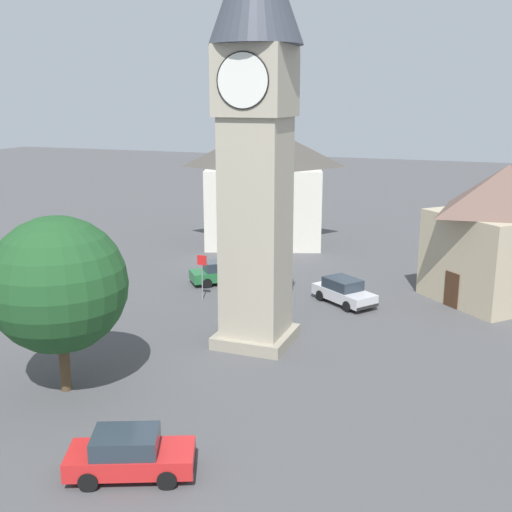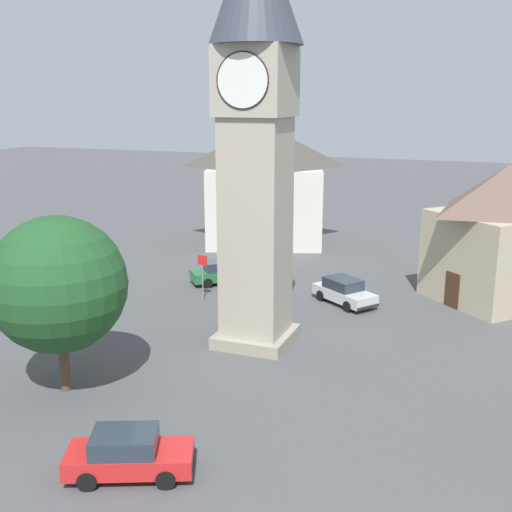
{
  "view_description": "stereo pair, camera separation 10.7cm",
  "coord_description": "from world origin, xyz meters",
  "px_view_note": "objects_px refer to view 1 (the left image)",
  "views": [
    {
      "loc": [
        10.73,
        -27.89,
        12.03
      ],
      "look_at": [
        0.0,
        0.0,
        4.49
      ],
      "focal_mm": 44.37,
      "sensor_mm": 36.0,
      "label": 1
    },
    {
      "loc": [
        10.83,
        -27.85,
        12.03
      ],
      "look_at": [
        0.0,
        0.0,
        4.49
      ],
      "focal_mm": 44.37,
      "sensor_mm": 36.0,
      "label": 2
    }
  ],
  "objects_px": {
    "road_sign": "(202,270)",
    "car_blue_kerb": "(221,272)",
    "car_white_side": "(130,454)",
    "pedestrian": "(108,299)",
    "tree": "(58,285)",
    "building_hall_far": "(263,184)",
    "building_shop_left": "(503,232)",
    "car_red_corner": "(41,304)",
    "car_silver_kerb": "(344,291)",
    "clock_tower": "(256,100)"
  },
  "relations": [
    {
      "from": "car_white_side",
      "to": "car_blue_kerb",
      "type": "bearing_deg",
      "value": 106.36
    },
    {
      "from": "clock_tower",
      "to": "tree",
      "type": "distance_m",
      "value": 12.05
    },
    {
      "from": "pedestrian",
      "to": "building_shop_left",
      "type": "relative_size",
      "value": 0.17
    },
    {
      "from": "car_white_side",
      "to": "tree",
      "type": "xyz_separation_m",
      "value": [
        -5.89,
        4.4,
        3.87
      ]
    },
    {
      "from": "car_blue_kerb",
      "to": "car_white_side",
      "type": "bearing_deg",
      "value": -73.64
    },
    {
      "from": "tree",
      "to": "building_hall_far",
      "type": "height_order",
      "value": "building_hall_far"
    },
    {
      "from": "car_blue_kerb",
      "to": "car_silver_kerb",
      "type": "bearing_deg",
      "value": -8.8
    },
    {
      "from": "car_red_corner",
      "to": "tree",
      "type": "bearing_deg",
      "value": -44.92
    },
    {
      "from": "clock_tower",
      "to": "car_white_side",
      "type": "height_order",
      "value": "clock_tower"
    },
    {
      "from": "car_blue_kerb",
      "to": "pedestrian",
      "type": "xyz_separation_m",
      "value": [
        -3.28,
        -8.29,
        0.25
      ]
    },
    {
      "from": "pedestrian",
      "to": "building_shop_left",
      "type": "bearing_deg",
      "value": 28.95
    },
    {
      "from": "road_sign",
      "to": "car_blue_kerb",
      "type": "bearing_deg",
      "value": 96.17
    },
    {
      "from": "car_blue_kerb",
      "to": "road_sign",
      "type": "xyz_separation_m",
      "value": [
        0.4,
        -3.72,
        1.14
      ]
    },
    {
      "from": "car_silver_kerb",
      "to": "car_white_side",
      "type": "bearing_deg",
      "value": -96.76
    },
    {
      "from": "car_blue_kerb",
      "to": "building_hall_far",
      "type": "xyz_separation_m",
      "value": [
        -1.63,
        12.36,
        4.25
      ]
    },
    {
      "from": "car_red_corner",
      "to": "car_white_side",
      "type": "distance_m",
      "value": 17.28
    },
    {
      "from": "car_red_corner",
      "to": "building_shop_left",
      "type": "distance_m",
      "value": 27.29
    },
    {
      "from": "road_sign",
      "to": "car_red_corner",
      "type": "bearing_deg",
      "value": -139.62
    },
    {
      "from": "car_red_corner",
      "to": "pedestrian",
      "type": "bearing_deg",
      "value": 23.32
    },
    {
      "from": "tree",
      "to": "car_white_side",
      "type": "bearing_deg",
      "value": -36.75
    },
    {
      "from": "building_hall_far",
      "to": "car_silver_kerb",
      "type": "bearing_deg",
      "value": -53.27
    },
    {
      "from": "pedestrian",
      "to": "clock_tower",
      "type": "bearing_deg",
      "value": -4.1
    },
    {
      "from": "car_silver_kerb",
      "to": "pedestrian",
      "type": "bearing_deg",
      "value": -149.59
    },
    {
      "from": "tree",
      "to": "building_shop_left",
      "type": "bearing_deg",
      "value": 49.71
    },
    {
      "from": "car_silver_kerb",
      "to": "building_hall_far",
      "type": "height_order",
      "value": "building_hall_far"
    },
    {
      "from": "car_blue_kerb",
      "to": "clock_tower",
      "type": "bearing_deg",
      "value": -56.59
    },
    {
      "from": "road_sign",
      "to": "building_hall_far",
      "type": "bearing_deg",
      "value": 97.21
    },
    {
      "from": "car_blue_kerb",
      "to": "tree",
      "type": "bearing_deg",
      "value": -88.84
    },
    {
      "from": "car_silver_kerb",
      "to": "road_sign",
      "type": "height_order",
      "value": "road_sign"
    },
    {
      "from": "car_blue_kerb",
      "to": "building_hall_far",
      "type": "bearing_deg",
      "value": 97.52
    },
    {
      "from": "car_blue_kerb",
      "to": "road_sign",
      "type": "relative_size",
      "value": 1.52
    },
    {
      "from": "car_silver_kerb",
      "to": "building_shop_left",
      "type": "bearing_deg",
      "value": 26.85
    },
    {
      "from": "car_red_corner",
      "to": "car_white_side",
      "type": "height_order",
      "value": "same"
    },
    {
      "from": "car_silver_kerb",
      "to": "road_sign",
      "type": "xyz_separation_m",
      "value": [
        -8.18,
        -2.39,
        1.14
      ]
    },
    {
      "from": "pedestrian",
      "to": "building_shop_left",
      "type": "height_order",
      "value": "building_shop_left"
    },
    {
      "from": "car_white_side",
      "to": "building_shop_left",
      "type": "relative_size",
      "value": 0.44
    },
    {
      "from": "pedestrian",
      "to": "building_hall_far",
      "type": "distance_m",
      "value": 21.11
    },
    {
      "from": "car_white_side",
      "to": "building_shop_left",
      "type": "distance_m",
      "value": 26.79
    },
    {
      "from": "clock_tower",
      "to": "tree",
      "type": "height_order",
      "value": "clock_tower"
    },
    {
      "from": "car_blue_kerb",
      "to": "road_sign",
      "type": "height_order",
      "value": "road_sign"
    },
    {
      "from": "car_red_corner",
      "to": "road_sign",
      "type": "distance_m",
      "value": 9.42
    },
    {
      "from": "car_blue_kerb",
      "to": "car_white_side",
      "type": "relative_size",
      "value": 0.95
    },
    {
      "from": "clock_tower",
      "to": "car_red_corner",
      "type": "bearing_deg",
      "value": -176.25
    },
    {
      "from": "car_silver_kerb",
      "to": "building_hall_far",
      "type": "relative_size",
      "value": 0.37
    },
    {
      "from": "car_white_side",
      "to": "road_sign",
      "type": "relative_size",
      "value": 1.59
    },
    {
      "from": "tree",
      "to": "car_red_corner",
      "type": "bearing_deg",
      "value": 135.08
    },
    {
      "from": "building_shop_left",
      "to": "car_red_corner",
      "type": "bearing_deg",
      "value": -151.83
    },
    {
      "from": "car_white_side",
      "to": "car_red_corner",
      "type": "bearing_deg",
      "value": 138.55
    },
    {
      "from": "pedestrian",
      "to": "car_red_corner",
      "type": "bearing_deg",
      "value": -156.68
    },
    {
      "from": "car_white_side",
      "to": "pedestrian",
      "type": "distance_m",
      "value": 16.04
    }
  ]
}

